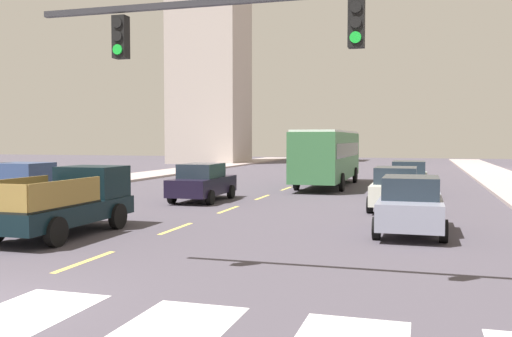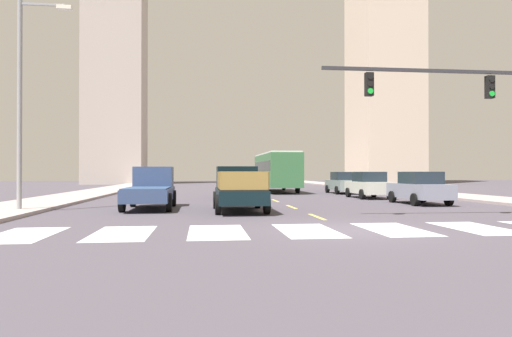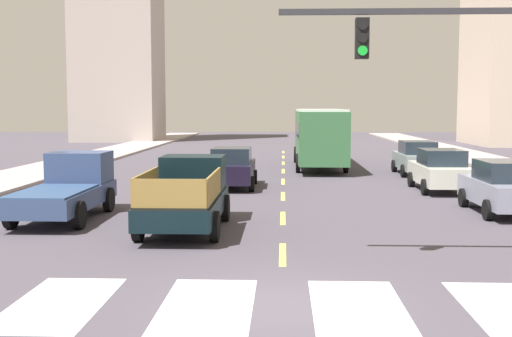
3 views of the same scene
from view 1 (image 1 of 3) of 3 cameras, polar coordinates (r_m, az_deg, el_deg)
sidewalk_left at (r=32.42m, az=-22.22°, el=-2.10°), size 3.78×110.00×0.15m
crosswalk_stripe_4 at (r=9.85m, az=-23.64°, el=-13.90°), size 1.59×3.30×0.01m
crosswalk_stripe_5 at (r=8.48m, az=-9.47°, el=-16.47°), size 1.59×3.30×0.01m
lane_dash_0 at (r=13.71m, az=-16.94°, el=-9.01°), size 0.16×2.40×0.01m
lane_dash_1 at (r=18.02m, az=-8.10°, el=-6.05°), size 0.16×2.40×0.01m
lane_dash_2 at (r=22.62m, az=-2.81°, el=-4.18°), size 0.16×2.40×0.01m
lane_dash_3 at (r=27.36m, az=0.66°, el=-2.93°), size 0.16×2.40×0.01m
lane_dash_4 at (r=32.17m, az=3.09°, el=-2.05°), size 0.16×2.40×0.01m
lane_dash_5 at (r=37.04m, az=4.88°, el=-1.39°), size 0.16×2.40×0.01m
lane_dash_6 at (r=41.94m, az=6.26°, el=-0.89°), size 0.16×2.40×0.01m
lane_dash_7 at (r=46.86m, az=7.35°, el=-0.49°), size 0.16×2.40×0.01m
pickup_stakebed at (r=17.78m, az=-18.42°, el=-3.26°), size 2.18×5.20×1.96m
city_bus at (r=33.79m, az=7.29°, el=1.49°), size 2.72×10.80×3.32m
sedan_mid at (r=25.76m, az=-5.46°, el=-1.40°), size 2.02×4.40×1.72m
sedan_far at (r=17.46m, az=15.43°, el=-3.58°), size 2.02×4.40×1.72m
sedan_near_right at (r=29.64m, az=15.24°, el=-0.92°), size 2.02×4.40×1.72m
sedan_near_left at (r=23.14m, az=13.99°, el=-1.97°), size 2.02×4.40×1.72m
traffic_signal_gantry at (r=10.17m, az=17.62°, el=11.19°), size 11.71×0.27×6.00m
block_mid_left at (r=68.28m, az=-4.76°, el=14.13°), size 8.26×7.34×32.06m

